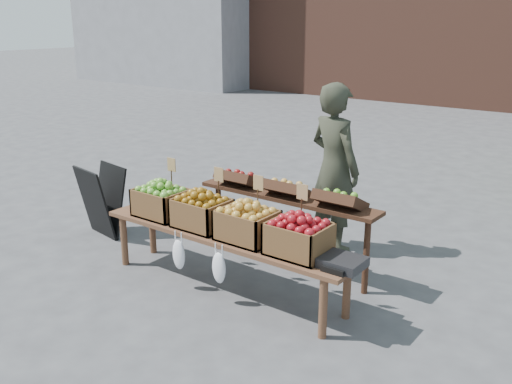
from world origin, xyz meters
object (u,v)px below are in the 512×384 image
Objects in this scene: vendor at (334,168)px; crate_green_apples at (299,239)px; back_table at (286,222)px; crate_golden_apples at (161,202)px; display_bench at (224,261)px; crate_russet_pears at (202,213)px; crate_red_apples at (247,225)px; weighing_scale at (343,262)px; chalkboard_sign at (102,201)px.

crate_green_apples is at bearing 126.37° from vendor.
back_table reaches higher than crate_golden_apples.
back_table is at bearing 73.20° from display_bench.
display_bench is (-0.32, -1.50, -0.65)m from vendor.
vendor is at bearing 68.50° from crate_russet_pears.
crate_golden_apples is 1.00× the size of crate_green_apples.
crate_golden_apples and crate_red_apples have the same top height.
weighing_scale is at bearing 0.00° from crate_red_apples.
vendor is 3.72× the size of crate_golden_apples.
back_table is 0.78× the size of display_bench.
vendor is at bearing 52.73° from crate_golden_apples.
crate_green_apples is (0.51, -1.50, -0.22)m from vendor.
back_table is 1.28m from crate_golden_apples.
crate_russet_pears is (0.55, 0.00, 0.00)m from crate_golden_apples.
weighing_scale is (1.25, 0.00, 0.33)m from display_bench.
chalkboard_sign is (-2.39, -1.27, -0.50)m from vendor.
back_table reaches higher than display_bench.
vendor is at bearing 121.96° from weighing_scale.
crate_green_apples is at bearing 0.00° from crate_red_apples.
crate_red_apples is at bearing 106.04° from vendor.
vendor reaches higher than crate_red_apples.
chalkboard_sign is 2.51× the size of weighing_scale.
chalkboard_sign is 1.71× the size of crate_russet_pears.
weighing_scale is at bearing 139.54° from vendor.
crate_golden_apples is (-1.14, -1.50, -0.22)m from vendor.
vendor is 2.18× the size of chalkboard_sign.
crate_golden_apples is 1.47× the size of weighing_scale.
crate_golden_apples is at bearing 180.00° from display_bench.
chalkboard_sign reaches higher than crate_russet_pears.
vendor is at bearing 88.47° from crate_red_apples.
chalkboard_sign is 2.92m from crate_green_apples.
crate_green_apples is (0.82, 0.00, 0.42)m from display_bench.
chalkboard_sign is at bearing 174.53° from crate_red_apples.
crate_red_apples is at bearing 0.00° from crate_russet_pears.
vendor reaches higher than weighing_scale.
weighing_scale is at bearing 0.00° from crate_golden_apples.
crate_red_apples reaches higher than display_bench.
vendor reaches higher than crate_golden_apples.
crate_red_apples is at bearing 4.04° from chalkboard_sign.
vendor is at bearing 78.12° from display_bench.
chalkboard_sign is 1.83m from crate_russet_pears.
chalkboard_sign reaches higher than weighing_scale.
crate_russet_pears and crate_red_apples have the same top height.
display_bench is 0.51m from crate_red_apples.
back_table reaches higher than crate_red_apples.
crate_red_apples is at bearing 180.00° from crate_green_apples.
chalkboard_sign is at bearing 176.13° from weighing_scale.
crate_russet_pears and crate_green_apples have the same top height.
display_bench is at bearing 180.00° from crate_red_apples.
crate_golden_apples and crate_russet_pears have the same top height.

